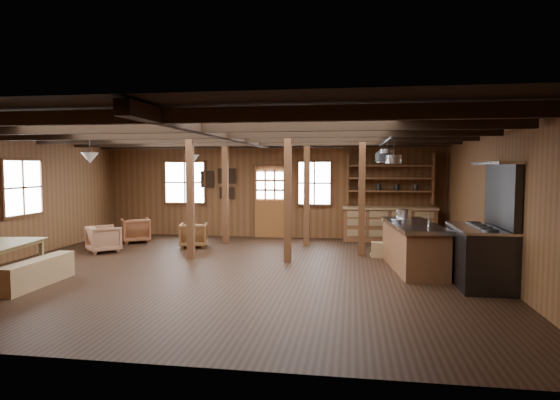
# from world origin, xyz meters

# --- Properties ---
(room) EXTENTS (10.04, 9.04, 2.84)m
(room) POSITION_xyz_m (0.00, 0.00, 1.40)
(room) COLOR black
(room) RESTS_ON ground
(ceiling_joists) EXTENTS (9.80, 8.82, 0.18)m
(ceiling_joists) POSITION_xyz_m (0.00, 0.18, 2.68)
(ceiling_joists) COLOR black
(ceiling_joists) RESTS_ON ceiling
(timber_posts) EXTENTS (3.95, 2.35, 2.80)m
(timber_posts) POSITION_xyz_m (0.52, 2.08, 1.40)
(timber_posts) COLOR #422312
(timber_posts) RESTS_ON floor
(back_door) EXTENTS (1.02, 0.08, 2.15)m
(back_door) POSITION_xyz_m (0.00, 4.45, 0.88)
(back_door) COLOR brown
(back_door) RESTS_ON floor
(window_back_left) EXTENTS (1.32, 0.06, 1.32)m
(window_back_left) POSITION_xyz_m (-2.60, 4.46, 1.60)
(window_back_left) COLOR white
(window_back_left) RESTS_ON wall_back
(window_back_right) EXTENTS (1.02, 0.06, 1.32)m
(window_back_right) POSITION_xyz_m (1.30, 4.46, 1.60)
(window_back_right) COLOR white
(window_back_right) RESTS_ON wall_back
(window_left) EXTENTS (0.14, 1.24, 1.32)m
(window_left) POSITION_xyz_m (-4.96, 0.50, 1.60)
(window_left) COLOR white
(window_left) RESTS_ON wall_back
(notice_boards) EXTENTS (1.08, 0.03, 0.90)m
(notice_boards) POSITION_xyz_m (-1.50, 4.46, 1.64)
(notice_boards) COLOR silver
(notice_boards) RESTS_ON wall_back
(back_counter) EXTENTS (2.55, 0.60, 2.45)m
(back_counter) POSITION_xyz_m (3.40, 4.20, 0.60)
(back_counter) COLOR brown
(back_counter) RESTS_ON floor
(pendant_lamps) EXTENTS (1.86, 2.36, 0.66)m
(pendant_lamps) POSITION_xyz_m (-2.25, 1.00, 2.25)
(pendant_lamps) COLOR #29292B
(pendant_lamps) RESTS_ON ceiling
(pot_rack) EXTENTS (0.42, 3.00, 0.45)m
(pot_rack) POSITION_xyz_m (3.00, 0.21, 2.28)
(pot_rack) COLOR #29292B
(pot_rack) RESTS_ON ceiling
(kitchen_island) EXTENTS (1.14, 2.58, 1.20)m
(kitchen_island) POSITION_xyz_m (3.60, 0.62, 0.48)
(kitchen_island) COLOR brown
(kitchen_island) RESTS_ON floor
(step_stool) EXTENTS (0.39, 0.28, 0.35)m
(step_stool) POSITION_xyz_m (3.00, 1.80, 0.17)
(step_stool) COLOR olive
(step_stool) RESTS_ON floor
(commercial_range) EXTENTS (0.89, 1.74, 2.15)m
(commercial_range) POSITION_xyz_m (4.64, -0.50, 0.68)
(commercial_range) COLOR #29292B
(commercial_range) RESTS_ON floor
(bench_aisle) EXTENTS (0.32, 1.69, 0.47)m
(bench_aisle) POSITION_xyz_m (-3.01, -1.73, 0.23)
(bench_aisle) COLOR olive
(bench_aisle) RESTS_ON floor
(armchair_a) EXTENTS (1.00, 1.00, 0.66)m
(armchair_a) POSITION_xyz_m (-3.49, 2.98, 0.33)
(armchair_a) COLOR brown
(armchair_a) RESTS_ON floor
(armchair_b) EXTENTS (0.81, 0.82, 0.63)m
(armchair_b) POSITION_xyz_m (-1.65, 2.47, 0.31)
(armchair_b) COLOR brown
(armchair_b) RESTS_ON floor
(armchair_c) EXTENTS (0.99, 0.99, 0.65)m
(armchair_c) POSITION_xyz_m (-3.57, 1.46, 0.32)
(armchair_c) COLOR #966144
(armchair_c) RESTS_ON floor
(counter_pot) EXTENTS (0.32, 0.32, 0.19)m
(counter_pot) POSITION_xyz_m (3.51, 1.53, 1.04)
(counter_pot) COLOR silver
(counter_pot) RESTS_ON kitchen_island
(bowl) EXTENTS (0.30, 0.30, 0.06)m
(bowl) POSITION_xyz_m (3.29, 0.80, 0.97)
(bowl) COLOR silver
(bowl) RESTS_ON kitchen_island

